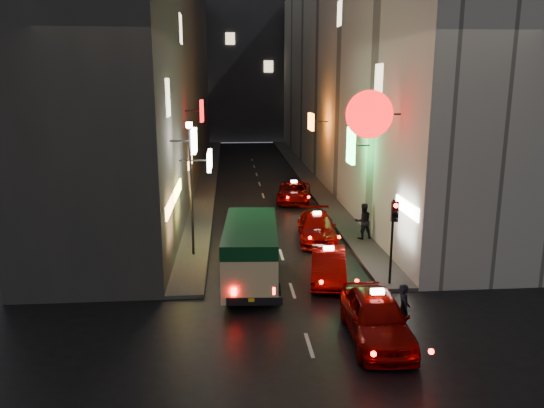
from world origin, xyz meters
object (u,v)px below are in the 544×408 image
object	(u,v)px
traffic_light	(394,224)
taxi_near	(376,313)
minibus	(251,247)
lamp_post	(191,180)
pedestrian_crossing	(404,306)

from	to	relation	value
traffic_light	taxi_near	bearing A→B (deg)	-112.93
minibus	taxi_near	xyz separation A→B (m)	(3.83, -5.10, -0.70)
taxi_near	traffic_light	distance (m)	4.93
minibus	taxi_near	size ratio (longest dim) A/B	1.04
taxi_near	traffic_light	bearing A→B (deg)	67.07
traffic_light	minibus	bearing A→B (deg)	171.26
taxi_near	lamp_post	xyz separation A→B (m)	(-6.41, 8.77, 2.81)
pedestrian_crossing	traffic_light	world-z (taller)	traffic_light
taxi_near	lamp_post	bearing A→B (deg)	126.17
minibus	lamp_post	world-z (taller)	lamp_post
traffic_light	lamp_post	world-z (taller)	lamp_post
pedestrian_crossing	traffic_light	size ratio (longest dim) A/B	0.56
minibus	pedestrian_crossing	xyz separation A→B (m)	(4.84, -4.75, -0.64)
minibus	taxi_near	world-z (taller)	minibus
taxi_near	pedestrian_crossing	distance (m)	1.07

